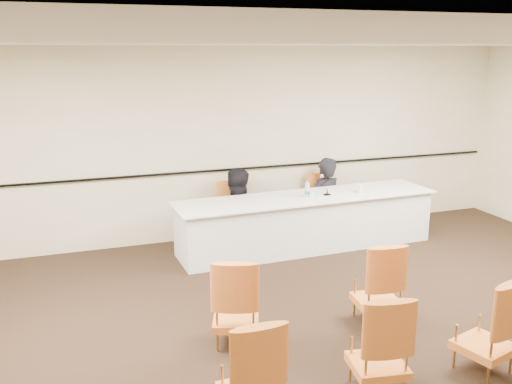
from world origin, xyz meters
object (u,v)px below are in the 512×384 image
panelist_main (324,209)px  aud_chair_front_right (378,282)px  panelist_second_chair (236,214)px  water_bottle (307,189)px  panelist_second (236,224)px  drinking_glass (312,194)px  coffee_cup (360,189)px  microphone (327,186)px  aud_chair_back_right (486,324)px  panel_table (306,222)px  panelist_main_chair (324,204)px  aud_chair_front_left (236,300)px  aud_chair_back_mid (379,342)px  aud_chair_back_left (250,370)px

panelist_main → aud_chair_front_right: panelist_main is taller
panelist_second_chair → water_bottle: size_ratio=3.93×
panelist_second → panelist_second_chair: (-0.00, 0.00, 0.17)m
drinking_glass → coffee_cup: bearing=0.5°
drinking_glass → panelist_second_chair: bearing=146.6°
panelist_second_chair → microphone: bearing=-27.5°
coffee_cup → aud_chair_back_right: 3.70m
panel_table → panelist_main_chair: (0.59, 0.61, 0.07)m
panelist_second → drinking_glass: (0.98, -0.65, 0.55)m
panelist_second_chair → coffee_cup: 1.95m
aud_chair_front_left → aud_chair_back_right: 2.40m
water_bottle → coffee_cup: bearing=-3.1°
panelist_second_chair → aud_chair_back_mid: (-0.01, -4.20, 0.00)m
aud_chair_back_left → aud_chair_front_left: bearing=76.3°
microphone → aud_chair_back_mid: size_ratio=0.31×
coffee_cup → aud_chair_back_mid: 4.02m
panelist_main → panelist_second: (-1.54, -0.05, -0.09)m
panel_table → microphone: size_ratio=13.47×
drinking_glass → aud_chair_front_right: bearing=-97.4°
panelist_second_chair → aud_chair_back_right: same height
water_bottle → drinking_glass: bearing=-46.4°
panel_table → aud_chair_front_right: 2.51m
panelist_main_chair → water_bottle: water_bottle is taller
panelist_second_chair → aud_chair_back_left: size_ratio=1.00×
water_bottle → aud_chair_back_right: water_bottle is taller
water_bottle → aud_chair_front_right: 2.51m
panel_table → coffee_cup: 0.98m
aud_chair_front_left → panelist_second_chair: bearing=92.3°
aud_chair_front_left → aud_chair_back_left: size_ratio=1.00×
panelist_main → aud_chair_front_right: (-0.87, -3.10, 0.08)m
panel_table → coffee_cup: (0.85, -0.08, 0.47)m
water_bottle → aud_chair_back_right: 3.69m
water_bottle → aud_chair_front_right: (-0.26, -2.46, -0.45)m
panelist_second → aud_chair_back_right: 4.39m
aud_chair_back_left → drinking_glass: bearing=57.3°
water_bottle → aud_chair_front_left: 3.06m
aud_chair_back_left → panelist_second_chair: bearing=72.8°
aud_chair_back_mid → water_bottle: bearing=84.7°
panel_table → panelist_second_chair: bearing=147.8°
panel_table → panelist_main_chair: bearing=43.7°
panelist_main → drinking_glass: bearing=36.3°
aud_chair_front_left → aud_chair_front_right: bearing=16.9°
panelist_second_chair → microphone: size_ratio=3.18×
panelist_second_chair → drinking_glass: (0.98, -0.65, 0.38)m
microphone → drinking_glass: bearing=-178.2°
panelist_main_chair → panelist_second_chair: 1.55m
panelist_second → drinking_glass: 1.30m
aud_chair_back_mid → microphone: bearing=79.9°
panelist_main → aud_chair_back_right: size_ratio=1.81×
water_bottle → aud_chair_front_right: size_ratio=0.25×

